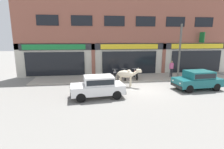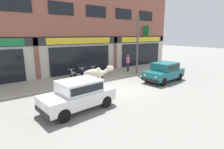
{
  "view_description": "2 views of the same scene",
  "coord_description": "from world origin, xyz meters",
  "px_view_note": "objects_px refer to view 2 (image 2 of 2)",
  "views": [
    {
      "loc": [
        -4.23,
        -12.63,
        3.92
      ],
      "look_at": [
        -2.46,
        1.0,
        1.05
      ],
      "focal_mm": 28.0,
      "sensor_mm": 36.0,
      "label": 1
    },
    {
      "loc": [
        -7.18,
        -8.71,
        3.56
      ],
      "look_at": [
        0.05,
        1.0,
        0.8
      ],
      "focal_mm": 28.0,
      "sensor_mm": 36.0,
      "label": 2
    }
  ],
  "objects_px": {
    "cow": "(96,74)",
    "motorcycle_2": "(97,73)",
    "car_1": "(79,93)",
    "motorcycle_1": "(85,75)",
    "motorcycle_0": "(74,77)",
    "car_0": "(164,71)",
    "pedestrian": "(128,61)",
    "utility_pole": "(137,45)"
  },
  "relations": [
    {
      "from": "cow",
      "to": "motorcycle_2",
      "type": "height_order",
      "value": "cow"
    },
    {
      "from": "car_1",
      "to": "motorcycle_1",
      "type": "height_order",
      "value": "car_1"
    },
    {
      "from": "cow",
      "to": "motorcycle_0",
      "type": "relative_size",
      "value": 1.11
    },
    {
      "from": "car_0",
      "to": "pedestrian",
      "type": "xyz_separation_m",
      "value": [
        -0.23,
        3.97,
        0.31
      ]
    },
    {
      "from": "car_0",
      "to": "motorcycle_2",
      "type": "height_order",
      "value": "car_0"
    },
    {
      "from": "car_1",
      "to": "pedestrian",
      "type": "distance_m",
      "value": 8.95
    },
    {
      "from": "cow",
      "to": "motorcycle_1",
      "type": "xyz_separation_m",
      "value": [
        0.25,
        1.99,
        -0.48
      ]
    },
    {
      "from": "motorcycle_1",
      "to": "utility_pole",
      "type": "height_order",
      "value": "utility_pole"
    },
    {
      "from": "cow",
      "to": "utility_pole",
      "type": "relative_size",
      "value": 0.4
    },
    {
      "from": "motorcycle_2",
      "to": "pedestrian",
      "type": "distance_m",
      "value": 3.77
    },
    {
      "from": "car_0",
      "to": "utility_pole",
      "type": "height_order",
      "value": "utility_pole"
    },
    {
      "from": "car_1",
      "to": "utility_pole",
      "type": "distance_m",
      "value": 8.81
    },
    {
      "from": "car_1",
      "to": "utility_pole",
      "type": "height_order",
      "value": "utility_pole"
    },
    {
      "from": "car_1",
      "to": "motorcycle_1",
      "type": "xyz_separation_m",
      "value": [
        2.74,
        4.48,
        -0.29
      ]
    },
    {
      "from": "motorcycle_1",
      "to": "utility_pole",
      "type": "distance_m",
      "value": 5.43
    },
    {
      "from": "car_1",
      "to": "motorcycle_2",
      "type": "xyz_separation_m",
      "value": [
        3.8,
        4.51,
        -0.29
      ]
    },
    {
      "from": "motorcycle_1",
      "to": "motorcycle_2",
      "type": "relative_size",
      "value": 1.0
    },
    {
      "from": "motorcycle_0",
      "to": "motorcycle_1",
      "type": "relative_size",
      "value": 1.0
    },
    {
      "from": "motorcycle_1",
      "to": "pedestrian",
      "type": "relative_size",
      "value": 1.13
    },
    {
      "from": "cow",
      "to": "pedestrian",
      "type": "bearing_deg",
      "value": 25.24
    },
    {
      "from": "car_1",
      "to": "cow",
      "type": "bearing_deg",
      "value": 45.02
    },
    {
      "from": "cow",
      "to": "car_0",
      "type": "relative_size",
      "value": 0.54
    },
    {
      "from": "cow",
      "to": "motorcycle_2",
      "type": "relative_size",
      "value": 1.1
    },
    {
      "from": "motorcycle_2",
      "to": "pedestrian",
      "type": "bearing_deg",
      "value": 5.4
    },
    {
      "from": "car_1",
      "to": "motorcycle_0",
      "type": "distance_m",
      "value": 4.81
    },
    {
      "from": "car_1",
      "to": "motorcycle_0",
      "type": "bearing_deg",
      "value": 68.2
    },
    {
      "from": "utility_pole",
      "to": "motorcycle_1",
      "type": "bearing_deg",
      "value": 172.91
    },
    {
      "from": "pedestrian",
      "to": "motorcycle_2",
      "type": "bearing_deg",
      "value": -174.6
    },
    {
      "from": "cow",
      "to": "car_1",
      "type": "distance_m",
      "value": 3.52
    },
    {
      "from": "car_0",
      "to": "motorcycle_2",
      "type": "xyz_separation_m",
      "value": [
        -3.94,
        3.62,
        -0.29
      ]
    },
    {
      "from": "pedestrian",
      "to": "cow",
      "type": "bearing_deg",
      "value": -154.76
    },
    {
      "from": "car_1",
      "to": "motorcycle_2",
      "type": "relative_size",
      "value": 2.06
    },
    {
      "from": "motorcycle_1",
      "to": "utility_pole",
      "type": "xyz_separation_m",
      "value": [
        4.96,
        -0.62,
        2.13
      ]
    },
    {
      "from": "car_1",
      "to": "motorcycle_1",
      "type": "relative_size",
      "value": 2.06
    },
    {
      "from": "car_1",
      "to": "motorcycle_1",
      "type": "bearing_deg",
      "value": 58.54
    },
    {
      "from": "motorcycle_2",
      "to": "pedestrian",
      "type": "relative_size",
      "value": 1.13
    },
    {
      "from": "cow",
      "to": "motorcycle_1",
      "type": "distance_m",
      "value": 2.06
    },
    {
      "from": "cow",
      "to": "utility_pole",
      "type": "distance_m",
      "value": 5.64
    },
    {
      "from": "motorcycle_1",
      "to": "pedestrian",
      "type": "height_order",
      "value": "pedestrian"
    },
    {
      "from": "car_0",
      "to": "motorcycle_1",
      "type": "distance_m",
      "value": 6.16
    },
    {
      "from": "motorcycle_1",
      "to": "utility_pole",
      "type": "bearing_deg",
      "value": -7.09
    },
    {
      "from": "car_0",
      "to": "motorcycle_0",
      "type": "height_order",
      "value": "car_0"
    }
  ]
}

